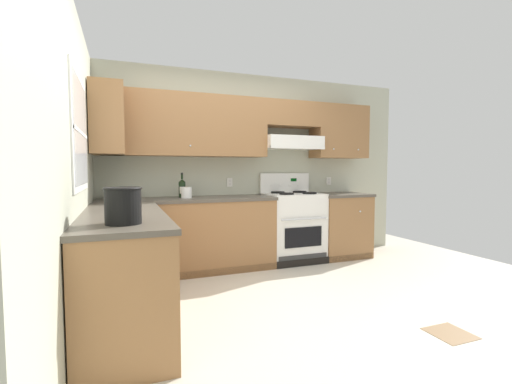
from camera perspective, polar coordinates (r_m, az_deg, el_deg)
ground_plane at (r=3.50m, az=1.47°, el=-17.36°), size 7.04×7.04×0.00m
floor_accent_tile at (r=3.26m, az=29.01°, el=-19.43°), size 0.30×0.30×0.01m
wall_back at (r=4.84m, az=-1.05°, el=6.34°), size 4.68×0.57×2.55m
wall_left at (r=3.26m, az=-27.07°, el=4.76°), size 0.47×4.00×2.55m
counter_back_run at (r=4.54m, az=-3.64°, el=-6.54°), size 3.60×0.65×0.91m
counter_left_run at (r=3.12m, az=-20.52°, el=-11.54°), size 0.63×1.91×0.91m
stove at (r=4.86m, az=6.03°, el=-5.53°), size 0.76×0.62×1.20m
wine_bottle at (r=4.44m, az=-11.91°, el=0.69°), size 0.08×0.09×0.31m
bowl at (r=4.37m, az=-21.00°, el=-0.76°), size 0.36×0.25×0.08m
bucket at (r=2.41m, az=-20.78°, el=-1.95°), size 0.24×0.24×0.24m
paper_towel_roll at (r=4.32m, az=-11.23°, el=-0.09°), size 0.13×0.13×0.13m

